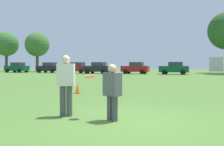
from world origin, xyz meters
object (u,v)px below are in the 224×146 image
Objects in this scene: parked_car_far_right at (174,68)px; parked_car_center at (77,68)px; player_thrower at (66,82)px; parked_car_near_left at (17,67)px; parked_car_mid_left at (49,68)px; frisbee at (90,76)px; parked_car_near_right at (136,68)px; player_defender at (112,89)px; parked_car_mid_right at (98,68)px; traffic_cone at (78,89)px.

parked_car_center is at bearing 175.94° from parked_car_far_right.
player_thrower is 43.13m from parked_car_near_left.
parked_car_near_left is 6.30m from parked_car_mid_left.
frisbee is (0.70, -0.01, 0.16)m from player_thrower.
parked_car_near_left is at bearing 128.23° from player_thrower.
parked_car_near_right is at bearing 99.26° from frisbee.
parked_car_far_right is at bearing 89.13° from frisbee.
parked_car_near_left reaches higher than frisbee.
parked_car_far_right is (5.91, -0.70, 0.00)m from parked_car_near_right.
player_thrower is 32.52m from parked_car_far_right.
player_defender is at bearing -79.65° from parked_car_near_right.
parked_car_far_right is at bearing -0.49° from parked_car_mid_right.
parked_car_near_left is (-26.68, 33.88, -0.02)m from player_thrower.
player_thrower is at bearing -66.26° from parked_car_center.
player_thrower is 0.72m from frisbee.
parked_car_near_left is 21.98m from parked_car_near_right.
player_defender is 33.95m from parked_car_near_right.
player_defender is 0.33× the size of parked_car_center.
player_thrower is 3.50× the size of traffic_cone.
player_defender is at bearing -89.67° from parked_car_far_right.
frisbee is at bearing -51.06° from parked_car_near_left.
frisbee is at bearing -0.97° from player_thrower.
parked_car_mid_right is (-8.69, 27.32, 0.69)m from traffic_cone.
parked_car_near_left is at bearing 129.48° from player_defender.
parked_car_near_right is at bearing -3.98° from parked_car_mid_left.
parked_car_center reaches higher than traffic_cone.
player_thrower is at bearing -71.85° from parked_car_mid_right.
traffic_cone is at bearing -49.20° from parked_car_near_left.
parked_car_center and parked_car_near_right have the same top height.
frisbee is 34.54m from parked_car_mid_right.
parked_car_mid_left is 1.00× the size of parked_car_far_right.
parked_car_near_left is 1.00× the size of parked_car_mid_right.
parked_car_near_left and parked_car_mid_right have the same top height.
parked_car_near_left reaches higher than player_defender.
player_thrower is at bearing -59.25° from parked_car_mid_left.
parked_car_near_right is (-2.71, 27.92, 0.69)m from traffic_cone.
traffic_cone is 0.11× the size of parked_car_center.
frisbee is 32.51m from parked_car_far_right.
traffic_cone is at bearing -72.36° from parked_car_mid_right.
frisbee is 33.65m from parked_car_near_right.
parked_car_mid_left is at bearing 121.60° from frisbee.
parked_car_far_right is at bearing -4.06° from parked_car_center.
parked_car_mid_left and parked_car_far_right have the same top height.
parked_car_far_right is (0.49, 32.51, -0.18)m from frisbee.
parked_car_mid_left reaches higher than traffic_cone.
player_defender is 40.80m from parked_car_mid_left.
parked_car_center is (-14.79, 33.63, -0.02)m from player_thrower.
player_thrower is at bearing -69.24° from traffic_cone.
player_defender is 0.33× the size of parked_car_near_left.
parked_car_mid_right is at bearing -14.12° from parked_car_center.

